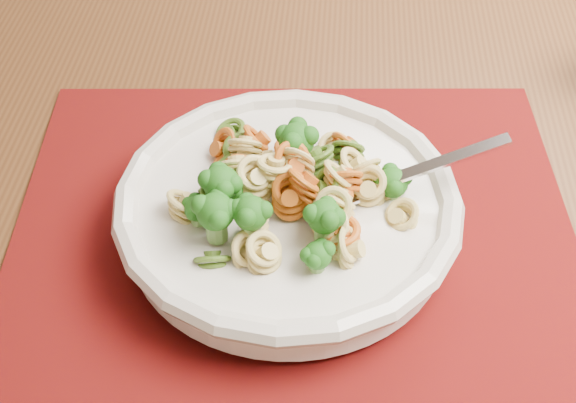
{
  "coord_description": "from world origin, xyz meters",
  "views": [
    {
      "loc": [
        -0.54,
        -0.75,
        1.23
      ],
      "look_at": [
        -0.57,
        -0.3,
        0.79
      ],
      "focal_mm": 50.0,
      "sensor_mm": 36.0,
      "label": 1
    }
  ],
  "objects": [
    {
      "name": "fork",
      "position": [
        -0.53,
        -0.3,
        0.8
      ],
      "size": [
        0.18,
        0.06,
        0.08
      ],
      "primitive_type": null,
      "rotation": [
        0.0,
        -0.35,
        0.19
      ],
      "color": "silver",
      "rests_on": "pasta_bowl"
    },
    {
      "name": "dining_table",
      "position": [
        -0.57,
        -0.18,
        0.64
      ],
      "size": [
        1.37,
        0.89,
        0.75
      ],
      "rotation": [
        0.0,
        0.0,
        -0.01
      ],
      "color": "#512F17",
      "rests_on": "ground"
    },
    {
      "name": "placemat",
      "position": [
        -0.57,
        -0.29,
        0.75
      ],
      "size": [
        0.48,
        0.38,
        0.0
      ],
      "primitive_type": "cube",
      "rotation": [
        0.0,
        0.0,
        0.06
      ],
      "color": "#5F0E04",
      "rests_on": "dining_table"
    },
    {
      "name": "pasta_broccoli_heap",
      "position": [
        -0.57,
        -0.3,
        0.8
      ],
      "size": [
        0.23,
        0.23,
        0.06
      ],
      "primitive_type": null,
      "color": "tan",
      "rests_on": "pasta_bowl"
    },
    {
      "name": "pasta_bowl",
      "position": [
        -0.57,
        -0.3,
        0.78
      ],
      "size": [
        0.27,
        0.27,
        0.05
      ],
      "color": "beige",
      "rests_on": "placemat"
    }
  ]
}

